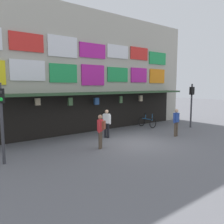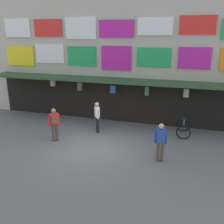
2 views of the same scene
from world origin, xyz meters
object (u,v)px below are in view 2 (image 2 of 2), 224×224
object	(u,v)px
pedestrian_in_white	(54,122)
pedestrian_in_purple	(161,141)
bicycle_parked	(183,128)
pedestrian_in_black	(97,116)

from	to	relation	value
pedestrian_in_white	pedestrian_in_purple	bearing A→B (deg)	-6.59
pedestrian_in_purple	bicycle_parked	bearing A→B (deg)	74.98
bicycle_parked	pedestrian_in_white	world-z (taller)	pedestrian_in_white
pedestrian_in_purple	pedestrian_in_white	bearing A→B (deg)	173.41
pedestrian_in_white	pedestrian_in_purple	xyz separation A→B (m)	(5.16, -0.60, -0.04)
pedestrian_in_white	pedestrian_in_black	distance (m)	2.31
pedestrian_in_black	pedestrian_in_white	bearing A→B (deg)	-133.64
pedestrian_in_black	bicycle_parked	bearing A→B (deg)	11.65
pedestrian_in_black	pedestrian_in_purple	distance (m)	4.23
pedestrian_in_black	pedestrian_in_purple	size ratio (longest dim) A/B	1.00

